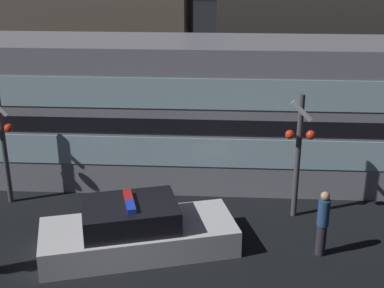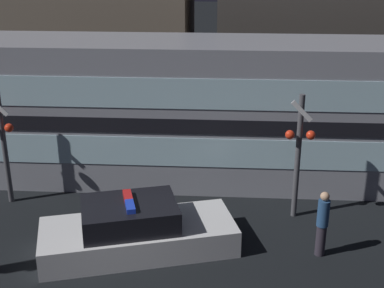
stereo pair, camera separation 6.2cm
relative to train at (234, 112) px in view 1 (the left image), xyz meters
The scene contains 7 objects.
train is the anchor object (origin of this frame).
police_car 5.31m from the train, 118.33° to the right, with size 5.02×3.06×1.40m.
pedestrian 5.01m from the train, 64.60° to the right, with size 0.28×0.28×1.68m.
crossing_signal_near 2.98m from the train, 56.06° to the right, with size 0.78×0.35×3.47m.
crossing_signal_far 6.82m from the train, 161.79° to the right, with size 0.78×0.35×3.32m.
building_left 10.21m from the train, 131.47° to the left, with size 9.46×5.82×8.57m.
building_center 8.25m from the train, 52.50° to the left, with size 11.12×5.46×7.98m.
Camera 1 is at (1.54, -7.52, 7.15)m, focal length 50.00 mm.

